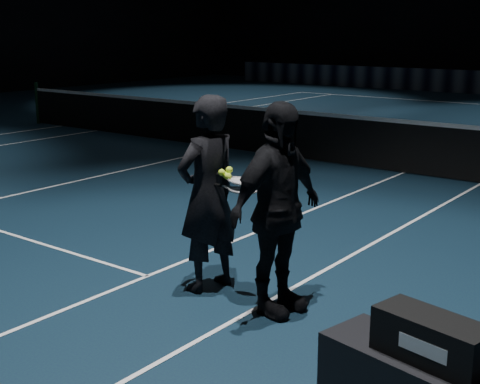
% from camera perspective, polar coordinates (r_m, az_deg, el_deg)
% --- Properties ---
extents(floor, '(36.00, 36.00, 0.00)m').
position_cam_1_polar(floor, '(14.33, -1.44, 3.74)').
color(floor, black).
rests_on(floor, ground).
extents(court_lines, '(10.98, 23.78, 0.01)m').
position_cam_1_polar(court_lines, '(14.33, -1.44, 3.75)').
color(court_lines, white).
rests_on(court_lines, floor).
extents(net_post_left, '(0.10, 0.10, 1.10)m').
position_cam_1_polar(net_post_left, '(18.89, -16.91, 7.28)').
color(net_post_left, black).
rests_on(net_post_left, floor).
extents(net_mesh, '(12.80, 0.02, 0.86)m').
position_cam_1_polar(net_mesh, '(14.26, -1.45, 5.52)').
color(net_mesh, black).
rests_on(net_mesh, floor).
extents(net_tape, '(12.80, 0.03, 0.07)m').
position_cam_1_polar(net_tape, '(14.20, -1.46, 7.37)').
color(net_tape, white).
rests_on(net_tape, net_mesh).
extents(sponsor_backdrop, '(22.00, 0.15, 0.90)m').
position_cam_1_polar(sponsor_backdrop, '(28.01, 19.04, 8.87)').
color(sponsor_backdrop, black).
rests_on(sponsor_backdrop, floor).
extents(racket_bag, '(0.79, 0.46, 0.30)m').
position_cam_1_polar(racket_bag, '(4.50, 16.10, -11.94)').
color(racket_bag, black).
rests_on(racket_bag, player_bench).
extents(bag_signature, '(0.34, 0.08, 0.10)m').
position_cam_1_polar(bag_signature, '(4.36, 15.30, -12.74)').
color(bag_signature, white).
rests_on(bag_signature, racket_bag).
extents(player_a, '(0.57, 0.76, 1.91)m').
position_cam_1_polar(player_a, '(6.42, -2.77, -0.20)').
color(player_a, black).
rests_on(player_a, floor).
extents(player_b, '(0.58, 1.16, 1.91)m').
position_cam_1_polar(player_b, '(5.87, 3.18, -1.54)').
color(player_b, black).
rests_on(player_b, floor).
extents(racket_lower, '(0.69, 0.27, 0.03)m').
position_cam_1_polar(racket_lower, '(6.09, 0.25, 0.15)').
color(racket_lower, black).
rests_on(racket_lower, player_a).
extents(racket_upper, '(0.68, 0.22, 0.10)m').
position_cam_1_polar(racket_upper, '(6.14, 0.15, 0.93)').
color(racket_upper, black).
rests_on(racket_upper, player_b).
extents(tennis_balls, '(0.12, 0.10, 0.12)m').
position_cam_1_polar(tennis_balls, '(6.20, -1.07, 1.54)').
color(tennis_balls, '#C6E530').
rests_on(tennis_balls, racket_upper).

